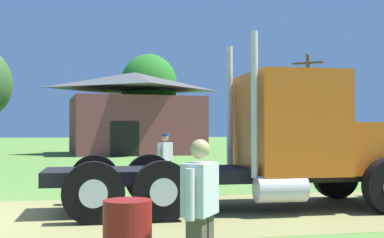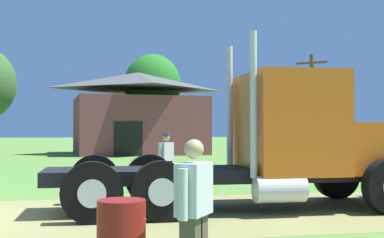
% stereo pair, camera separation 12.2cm
% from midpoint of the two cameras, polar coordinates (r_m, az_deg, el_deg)
% --- Properties ---
extents(truck_foreground_white, '(7.99, 2.94, 3.65)m').
position_cam_midpoint_polar(truck_foreground_white, '(11.18, 10.15, -2.84)').
color(truck_foreground_white, black).
rests_on(truck_foreground_white, ground_plane).
extents(visitor_walking_mid, '(0.48, 0.57, 1.60)m').
position_cam_midpoint_polar(visitor_walking_mid, '(5.48, 0.28, -9.96)').
color(visitor_walking_mid, silver).
rests_on(visitor_walking_mid, ground_plane).
extents(visitor_far_side, '(0.51, 0.44, 1.58)m').
position_cam_midpoint_polar(visitor_far_side, '(15.09, -3.29, -4.44)').
color(visitor_far_side, silver).
rests_on(visitor_far_side, ground_plane).
extents(shed_building, '(9.60, 8.58, 5.76)m').
position_cam_midpoint_polar(shed_building, '(35.97, -6.62, 0.53)').
color(shed_building, brown).
rests_on(shed_building, ground_plane).
extents(utility_pole_near, '(1.86, 1.41, 7.03)m').
position_cam_midpoint_polar(utility_pole_near, '(36.74, 12.87, 2.05)').
color(utility_pole_near, brown).
rests_on(utility_pole_near, ground_plane).
extents(tree_right, '(4.29, 4.29, 7.40)m').
position_cam_midpoint_polar(tree_right, '(38.31, -4.99, 3.78)').
color(tree_right, '#513823').
rests_on(tree_right, ground_plane).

